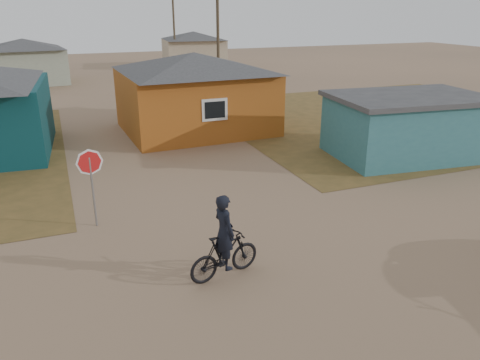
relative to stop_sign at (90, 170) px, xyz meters
name	(u,v)px	position (x,y,z in m)	size (l,w,h in m)	color
ground	(264,275)	(3.43, -4.25, -1.72)	(120.00, 120.00, 0.00)	#917053
grass_ne	(391,116)	(17.43, 8.75, -1.71)	(20.00, 18.00, 0.00)	brown
house_yellow	(195,91)	(5.93, 9.75, 0.29)	(7.72, 6.76, 3.90)	#A25319
shed_turquoise	(407,126)	(12.93, 2.25, -0.41)	(6.71, 4.93, 2.60)	#367278
house_pale_west	(25,61)	(-2.57, 29.75, 0.14)	(7.04, 6.15, 3.60)	gray
house_beige_east	(194,49)	(13.43, 35.75, 0.14)	(6.95, 6.05, 3.60)	tan
utility_pole_near	(218,36)	(9.93, 17.75, 2.42)	(1.40, 0.20, 8.00)	#4B3E2D
utility_pole_far	(174,27)	(10.93, 33.75, 2.42)	(1.40, 0.20, 8.00)	#4B3E2D
stop_sign	(90,170)	(0.00, 0.00, 0.00)	(0.75, 0.21, 2.32)	gray
cyclist	(224,248)	(2.55, -3.94, -0.96)	(1.90, 0.90, 2.07)	black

